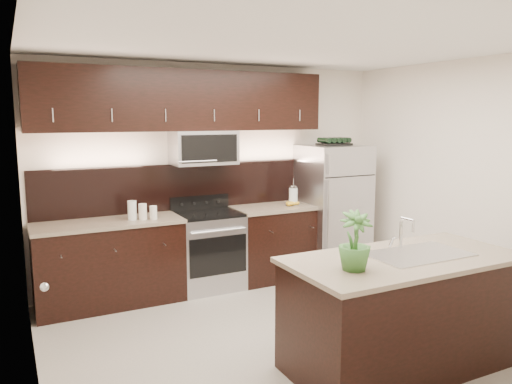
{
  "coord_description": "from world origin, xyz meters",
  "views": [
    {
      "loc": [
        -2.37,
        -3.78,
        2.07
      ],
      "look_at": [
        -0.18,
        0.55,
        1.33
      ],
      "focal_mm": 35.0,
      "sensor_mm": 36.0,
      "label": 1
    }
  ],
  "objects": [
    {
      "name": "wine_rack",
      "position": [
        1.52,
        1.63,
        1.74
      ],
      "size": [
        0.42,
        0.26,
        0.1
      ],
      "color": "black",
      "rests_on": "refrigerator"
    },
    {
      "name": "ground",
      "position": [
        0.0,
        0.0,
        0.0
      ],
      "size": [
        4.5,
        4.5,
        0.0
      ],
      "primitive_type": "plane",
      "color": "gray",
      "rests_on": "ground"
    },
    {
      "name": "refrigerator",
      "position": [
        1.52,
        1.63,
        0.84
      ],
      "size": [
        0.81,
        0.74,
        1.69
      ],
      "primitive_type": "cube",
      "color": "#B2B2B7",
      "rests_on": "ground"
    },
    {
      "name": "counter_run",
      "position": [
        -0.46,
        1.69,
        0.47
      ],
      "size": [
        3.51,
        0.65,
        0.94
      ],
      "color": "black",
      "rests_on": "ground"
    },
    {
      "name": "sink_faucet",
      "position": [
        0.63,
        -0.81,
        0.96
      ],
      "size": [
        0.84,
        0.5,
        0.28
      ],
      "color": "silver",
      "rests_on": "island"
    },
    {
      "name": "bananas",
      "position": [
        0.81,
        1.61,
        0.97
      ],
      "size": [
        0.22,
        0.18,
        0.06
      ],
      "primitive_type": "ellipsoid",
      "rotation": [
        0.0,
        0.0,
        0.16
      ],
      "color": "gold",
      "rests_on": "counter_run"
    },
    {
      "name": "island",
      "position": [
        0.48,
        -0.82,
        0.47
      ],
      "size": [
        1.96,
        0.96,
        0.94
      ],
      "color": "black",
      "rests_on": "ground"
    },
    {
      "name": "room_walls",
      "position": [
        -0.11,
        -0.04,
        1.7
      ],
      "size": [
        4.52,
        4.02,
        2.71
      ],
      "color": "silver",
      "rests_on": "ground"
    },
    {
      "name": "plant",
      "position": [
        -0.11,
        -0.92,
        1.16
      ],
      "size": [
        0.3,
        0.3,
        0.44
      ],
      "primitive_type": "imported",
      "rotation": [
        0.0,
        0.0,
        -0.23
      ],
      "color": "#326327",
      "rests_on": "island"
    },
    {
      "name": "upper_fixtures",
      "position": [
        -0.43,
        1.84,
        2.14
      ],
      "size": [
        3.49,
        0.4,
        1.66
      ],
      "color": "black",
      "rests_on": "counter_run"
    },
    {
      "name": "canisters",
      "position": [
        -1.08,
        1.61,
        1.03
      ],
      "size": [
        0.3,
        0.17,
        0.21
      ],
      "rotation": [
        0.0,
        0.0,
        -0.37
      ],
      "color": "silver",
      "rests_on": "counter_run"
    },
    {
      "name": "french_press",
      "position": [
        0.9,
        1.64,
        1.06
      ],
      "size": [
        0.12,
        0.12,
        0.33
      ],
      "rotation": [
        0.0,
        0.0,
        0.14
      ],
      "color": "silver",
      "rests_on": "counter_run"
    }
  ]
}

